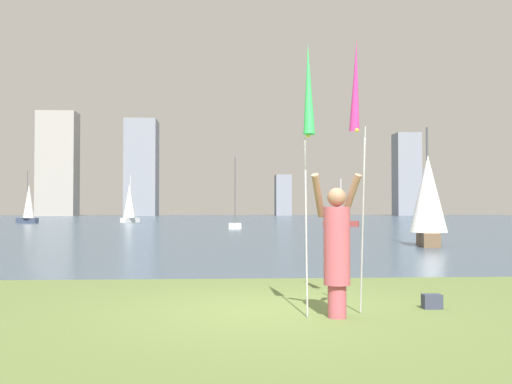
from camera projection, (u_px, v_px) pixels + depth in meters
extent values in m
cube|color=#384C60|center=(228.00, 221.00, 70.83)|extent=(120.00, 115.99, 0.12)
cube|color=#2D381C|center=(258.00, 280.00, 12.96)|extent=(120.00, 0.70, 0.02)
cylinder|color=#B24C59|center=(337.00, 301.00, 8.33)|extent=(0.26, 0.26, 0.45)
cylinder|color=#B24C59|center=(337.00, 246.00, 8.35)|extent=(0.37, 0.37, 1.08)
sphere|color=#936B51|center=(337.00, 197.00, 8.37)|extent=(0.26, 0.26, 0.26)
cylinder|color=#936B51|center=(318.00, 196.00, 8.51)|extent=(0.26, 0.42, 0.62)
cylinder|color=#936B51|center=(351.00, 196.00, 8.53)|extent=(0.26, 0.42, 0.62)
cylinder|color=#B2B2B7|center=(306.00, 226.00, 8.50)|extent=(0.02, 0.23, 2.52)
cone|color=green|center=(309.00, 88.00, 8.29)|extent=(0.16, 0.26, 1.29)
sphere|color=yellow|center=(308.00, 135.00, 8.33)|extent=(0.06, 0.06, 0.06)
cylinder|color=#B2B2B7|center=(363.00, 221.00, 8.55)|extent=(0.02, 0.37, 2.65)
cone|color=#D83399|center=(355.00, 86.00, 9.03)|extent=(0.16, 0.33, 1.36)
sphere|color=yellow|center=(357.00, 130.00, 8.93)|extent=(0.06, 0.06, 0.06)
cube|color=#33384C|center=(432.00, 301.00, 9.08)|extent=(0.28, 0.19, 0.22)
cube|color=maroon|center=(341.00, 224.00, 50.08)|extent=(3.04, 1.67, 0.43)
cylinder|color=silver|center=(341.00, 200.00, 50.13)|extent=(0.09, 0.09, 3.50)
cube|color=white|center=(235.00, 226.00, 44.47)|extent=(0.96, 2.17, 0.37)
cylinder|color=#47474C|center=(235.00, 190.00, 44.54)|extent=(0.06, 0.06, 4.91)
cube|color=brown|center=(428.00, 239.00, 24.19)|extent=(1.26, 3.05, 0.55)
cylinder|color=#47474C|center=(427.00, 180.00, 24.26)|extent=(0.09, 0.09, 4.22)
cone|color=white|center=(428.00, 193.00, 24.02)|extent=(1.78, 1.78, 3.09)
cube|color=#333D51|center=(27.00, 221.00, 59.43)|extent=(2.27, 1.23, 0.52)
cylinder|color=#47474C|center=(27.00, 194.00, 59.50)|extent=(0.07, 0.07, 4.67)
cone|color=silver|center=(29.00, 201.00, 59.44)|extent=(1.37, 1.37, 3.30)
cube|color=silver|center=(130.00, 220.00, 63.21)|extent=(1.77, 2.54, 0.47)
cylinder|color=silver|center=(130.00, 196.00, 63.28)|extent=(0.08, 0.08, 4.52)
cone|color=white|center=(129.00, 201.00, 63.09)|extent=(1.71, 1.71, 3.51)
cube|color=gray|center=(58.00, 164.00, 111.88)|extent=(6.97, 5.07, 19.29)
cube|color=gray|center=(142.00, 168.00, 115.80)|extent=(5.95, 7.15, 18.36)
cube|color=gray|center=(283.00, 195.00, 119.88)|extent=(3.05, 4.50, 8.05)
cube|color=gray|center=(407.00, 174.00, 119.45)|extent=(4.76, 4.70, 16.27)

